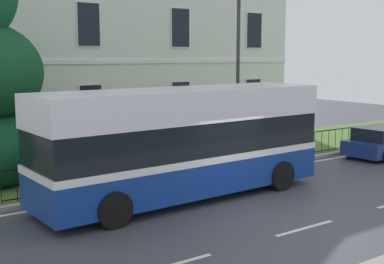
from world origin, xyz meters
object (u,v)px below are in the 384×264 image
at_px(single_decker_bus, 184,141).
at_px(parked_hatchback_00, 384,142).
at_px(street_lamp_post, 238,65).
at_px(georgian_townhouse, 95,3).
at_px(litter_bin, 154,161).

bearing_deg(single_decker_bus, parked_hatchback_00, 0.30).
bearing_deg(parked_hatchback_00, single_decker_bus, 178.59).
distance_m(single_decker_bus, street_lamp_post, 5.79).
relative_size(georgian_townhouse, single_decker_bus, 2.10).
relative_size(parked_hatchback_00, street_lamp_post, 0.61).
bearing_deg(single_decker_bus, street_lamp_post, 30.40).
height_order(street_lamp_post, litter_bin, street_lamp_post).
bearing_deg(street_lamp_post, parked_hatchback_00, -21.32).
distance_m(georgian_townhouse, street_lamp_post, 10.86).
relative_size(georgian_townhouse, parked_hatchback_00, 4.85).
xyz_separation_m(single_decker_bus, street_lamp_post, (4.51, 2.88, 2.21)).
height_order(parked_hatchback_00, litter_bin, parked_hatchback_00).
relative_size(parked_hatchback_00, litter_bin, 3.93).
xyz_separation_m(parked_hatchback_00, street_lamp_post, (-6.20, 2.42, 3.33)).
height_order(single_decker_bus, street_lamp_post, street_lamp_post).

